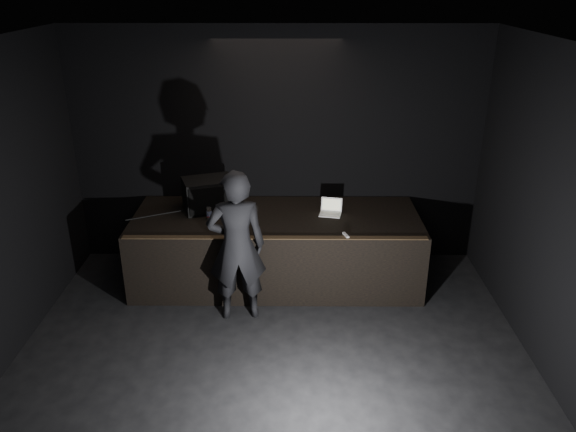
# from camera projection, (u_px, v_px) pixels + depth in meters

# --- Properties ---
(ground) EXTENTS (7.00, 7.00, 0.00)m
(ground) POSITION_uv_depth(u_px,v_px,m) (270.00, 412.00, 5.72)
(ground) COLOR black
(ground) RESTS_ON ground
(room_walls) EXTENTS (6.10, 7.10, 3.52)m
(room_walls) POSITION_uv_depth(u_px,v_px,m) (267.00, 232.00, 4.92)
(room_walls) COLOR black
(room_walls) RESTS_ON ground
(stage_riser) EXTENTS (4.00, 1.50, 1.00)m
(stage_riser) POSITION_uv_depth(u_px,v_px,m) (277.00, 248.00, 8.03)
(stage_riser) COLOR black
(stage_riser) RESTS_ON ground
(riser_lip) EXTENTS (3.92, 0.10, 0.01)m
(riser_lip) POSITION_uv_depth(u_px,v_px,m) (275.00, 237.00, 7.18)
(riser_lip) COLOR brown
(riser_lip) RESTS_ON stage_riser
(stage_monitor) EXTENTS (0.81, 0.69, 0.46)m
(stage_monitor) POSITION_uv_depth(u_px,v_px,m) (209.00, 194.00, 7.96)
(stage_monitor) COLOR black
(stage_monitor) RESTS_ON stage_riser
(cable) EXTENTS (0.90, 0.46, 0.02)m
(cable) POSITION_uv_depth(u_px,v_px,m) (161.00, 214.00, 7.87)
(cable) COLOR black
(cable) RESTS_ON stage_riser
(laptop) EXTENTS (0.34, 0.32, 0.20)m
(laptop) POSITION_uv_depth(u_px,v_px,m) (331.00, 210.00, 7.90)
(laptop) COLOR silver
(laptop) RESTS_ON stage_riser
(beer_can) EXTENTS (0.07, 0.07, 0.18)m
(beer_can) POSITION_uv_depth(u_px,v_px,m) (209.00, 214.00, 7.69)
(beer_can) COLOR silver
(beer_can) RESTS_ON stage_riser
(plastic_cup) EXTENTS (0.09, 0.09, 0.11)m
(plastic_cup) POSITION_uv_depth(u_px,v_px,m) (255.00, 210.00, 7.89)
(plastic_cup) COLOR white
(plastic_cup) RESTS_ON stage_riser
(wii_remote) EXTENTS (0.08, 0.16, 0.03)m
(wii_remote) POSITION_uv_depth(u_px,v_px,m) (346.00, 235.00, 7.22)
(wii_remote) COLOR white
(wii_remote) RESTS_ON stage_riser
(person) EXTENTS (0.79, 0.58, 2.00)m
(person) POSITION_uv_depth(u_px,v_px,m) (237.00, 246.00, 6.97)
(person) COLOR black
(person) RESTS_ON ground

